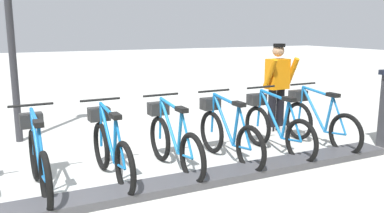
% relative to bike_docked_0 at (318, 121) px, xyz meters
% --- Properties ---
extents(ground_plane, '(60.00, 60.00, 0.00)m').
position_rel_bike_docked_0_xyz_m(ground_plane, '(-0.62, 4.17, -0.43)').
color(ground_plane, silver).
extents(dock_rail_base, '(0.44, 9.54, 0.10)m').
position_rel_bike_docked_0_xyz_m(dock_rail_base, '(-0.62, 4.17, -0.38)').
color(dock_rail_base, '#47474C').
rests_on(dock_rail_base, ground).
extents(bike_docked_0, '(1.72, 0.54, 1.02)m').
position_rel_bike_docked_0_xyz_m(bike_docked_0, '(0.00, 0.00, 0.00)').
color(bike_docked_0, black).
rests_on(bike_docked_0, ground).
extents(bike_docked_1, '(1.72, 0.54, 1.02)m').
position_rel_bike_docked_0_xyz_m(bike_docked_1, '(0.00, 0.87, 0.00)').
color(bike_docked_1, black).
rests_on(bike_docked_1, ground).
extents(bike_docked_2, '(1.72, 0.54, 1.02)m').
position_rel_bike_docked_0_xyz_m(bike_docked_2, '(0.00, 1.75, 0.00)').
color(bike_docked_2, black).
rests_on(bike_docked_2, ground).
extents(bike_docked_3, '(1.72, 0.54, 1.02)m').
position_rel_bike_docked_0_xyz_m(bike_docked_3, '(0.00, 2.62, 0.00)').
color(bike_docked_3, black).
rests_on(bike_docked_3, ground).
extents(bike_docked_4, '(1.72, 0.54, 1.02)m').
position_rel_bike_docked_0_xyz_m(bike_docked_4, '(0.00, 3.50, 0.00)').
color(bike_docked_4, black).
rests_on(bike_docked_4, ground).
extents(bike_docked_5, '(1.72, 0.54, 1.02)m').
position_rel_bike_docked_0_xyz_m(bike_docked_5, '(0.00, 4.37, 0.00)').
color(bike_docked_5, black).
rests_on(bike_docked_5, ground).
extents(worker_near_rack, '(0.47, 0.64, 1.66)m').
position_rel_bike_docked_0_xyz_m(worker_near_rack, '(1.09, 0.01, 0.48)').
color(worker_near_rack, white).
rests_on(worker_near_rack, ground).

